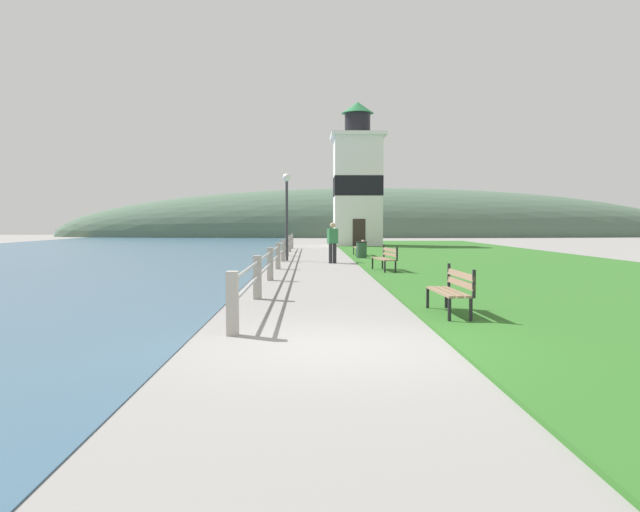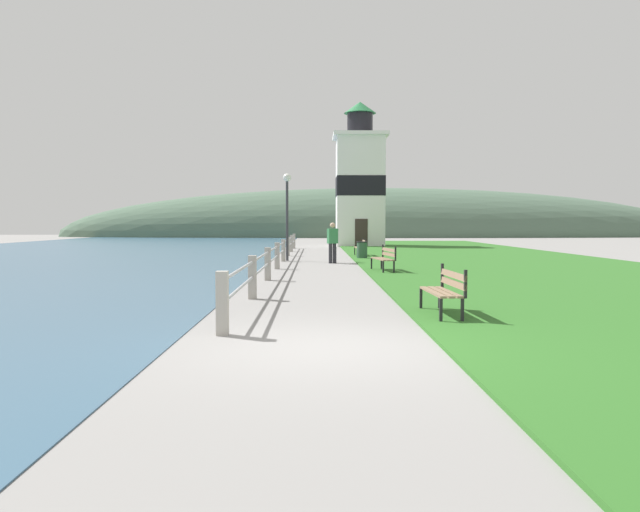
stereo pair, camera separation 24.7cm
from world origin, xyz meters
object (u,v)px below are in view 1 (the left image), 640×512
at_px(lamp_post, 287,201).
at_px(person_strolling, 333,241).
at_px(park_bench_near, 453,288).
at_px(park_bench_far, 360,246).
at_px(park_bench_midway, 386,257).
at_px(lighthouse, 357,184).
at_px(trash_bin, 361,250).

bearing_deg(lamp_post, person_strolling, -41.30).
height_order(park_bench_near, park_bench_far, same).
bearing_deg(park_bench_midway, lighthouse, -99.57).
height_order(park_bench_midway, lamp_post, lamp_post).
xyz_separation_m(park_bench_near, lighthouse, (0.87, 34.65, 4.06)).
bearing_deg(trash_bin, park_bench_midway, -88.42).
distance_m(trash_bin, lamp_post, 4.37).
distance_m(person_strolling, trash_bin, 3.36).
distance_m(lighthouse, person_strolling, 19.93).
distance_m(park_bench_near, lamp_post, 17.52).
height_order(park_bench_midway, lighthouse, lighthouse).
relative_size(park_bench_near, trash_bin, 2.02).
bearing_deg(person_strolling, park_bench_near, 163.45).
height_order(lighthouse, trash_bin, lighthouse).
bearing_deg(lighthouse, trash_bin, -93.63).
relative_size(park_bench_far, person_strolling, 0.99).
bearing_deg(person_strolling, lighthouse, -30.17).
bearing_deg(park_bench_far, lighthouse, -94.23).
relative_size(person_strolling, lamp_post, 0.44).
distance_m(person_strolling, lamp_post, 3.23).
distance_m(park_bench_far, lighthouse, 14.91).
bearing_deg(trash_bin, park_bench_far, 86.80).
height_order(park_bench_midway, person_strolling, person_strolling).
bearing_deg(lighthouse, park_bench_midway, -91.96).
relative_size(park_bench_near, park_bench_midway, 0.90).
bearing_deg(lamp_post, trash_bin, 18.91).
bearing_deg(trash_bin, lighthouse, 86.37).
xyz_separation_m(park_bench_midway, trash_bin, (-0.21, 7.81, -0.12)).
bearing_deg(person_strolling, park_bench_midway, 176.57).
bearing_deg(lamp_post, park_bench_far, 42.75).
bearing_deg(lighthouse, park_bench_far, -93.70).
bearing_deg(park_bench_midway, trash_bin, -96.04).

